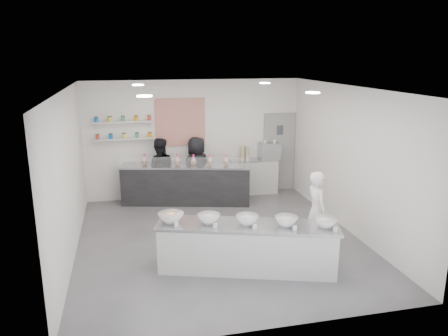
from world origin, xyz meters
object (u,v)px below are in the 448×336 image
(back_bar, at_px, (186,185))
(espresso_ledge, at_px, (254,176))
(staff_left, at_px, (160,171))
(prep_counter, at_px, (247,247))
(espresso_machine, at_px, (269,151))
(staff_right, at_px, (197,169))
(woman_prep, at_px, (317,211))

(back_bar, xyz_separation_m, espresso_ledge, (1.88, 0.42, -0.03))
(back_bar, distance_m, staff_left, 0.74)
(prep_counter, relative_size, staff_left, 1.87)
(espresso_machine, bearing_deg, prep_counter, -113.41)
(espresso_ledge, height_order, staff_right, staff_right)
(woman_prep, bearing_deg, back_bar, 29.94)
(back_bar, bearing_deg, staff_left, 172.07)
(espresso_ledge, height_order, espresso_machine, espresso_machine)
(prep_counter, distance_m, back_bar, 3.70)
(staff_right, bearing_deg, staff_left, -23.05)
(back_bar, relative_size, staff_left, 1.94)
(back_bar, height_order, espresso_machine, espresso_machine)
(espresso_ledge, xyz_separation_m, staff_right, (-1.56, -0.17, 0.35))
(staff_left, bearing_deg, espresso_ledge, -169.91)
(staff_left, relative_size, staff_right, 1.00)
(staff_left, bearing_deg, back_bar, 163.95)
(espresso_machine, height_order, staff_right, staff_right)
(prep_counter, bearing_deg, back_bar, 115.90)
(back_bar, height_order, woman_prep, woman_prep)
(woman_prep, relative_size, staff_right, 0.94)
(staff_left, bearing_deg, staff_right, -173.87)
(back_bar, relative_size, espresso_machine, 5.93)
(espresso_machine, height_order, woman_prep, woman_prep)
(woman_prep, relative_size, staff_left, 0.94)
(espresso_ledge, height_order, staff_left, staff_left)
(back_bar, xyz_separation_m, woman_prep, (2.02, -3.16, 0.28))
(prep_counter, relative_size, woman_prep, 2.00)
(espresso_machine, relative_size, staff_left, 0.33)
(prep_counter, relative_size, espresso_machine, 5.74)
(espresso_ledge, bearing_deg, woman_prep, -87.84)
(espresso_ledge, xyz_separation_m, staff_left, (-2.49, -0.17, 0.36))
(espresso_machine, distance_m, staff_left, 2.93)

